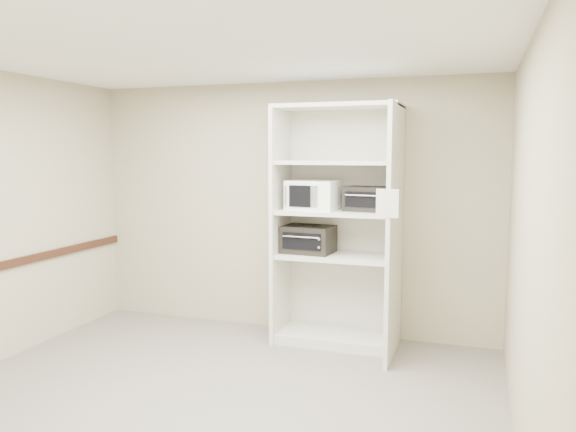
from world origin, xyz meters
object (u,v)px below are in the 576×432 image
(microwave, at_px, (314,195))
(toaster_oven_upper, at_px, (367,199))
(toaster_oven_lower, at_px, (309,239))
(shelving_unit, at_px, (342,234))

(microwave, bearing_deg, toaster_oven_upper, 12.27)
(microwave, distance_m, toaster_oven_lower, 0.46)
(shelving_unit, distance_m, toaster_oven_lower, 0.36)
(shelving_unit, relative_size, toaster_oven_lower, 4.83)
(microwave, relative_size, toaster_oven_upper, 1.18)
(toaster_oven_upper, relative_size, toaster_oven_lower, 0.84)
(shelving_unit, height_order, toaster_oven_upper, shelving_unit)
(microwave, relative_size, toaster_oven_lower, 0.99)
(microwave, xyz_separation_m, toaster_oven_lower, (-0.06, 0.02, -0.46))
(toaster_oven_upper, height_order, toaster_oven_lower, toaster_oven_upper)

